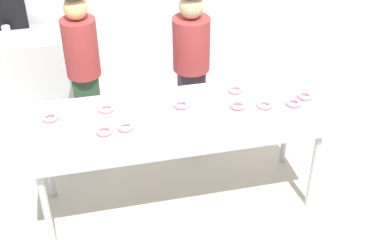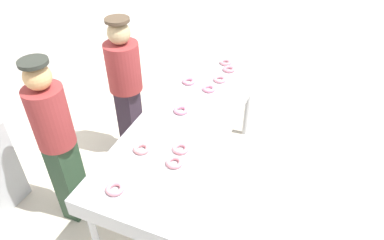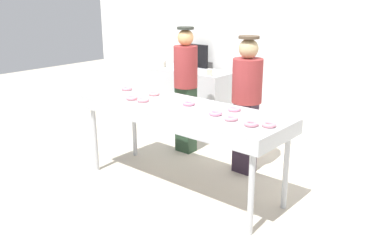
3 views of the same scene
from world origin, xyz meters
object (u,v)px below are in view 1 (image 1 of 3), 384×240
object	(u,v)px
fryer_conveyor	(178,120)
strawberry_donut_9	(125,127)
strawberry_donut_0	(181,105)
prep_counter	(14,78)
strawberry_donut_1	(106,108)
worker_baker	(84,71)
strawberry_donut_7	(104,131)
strawberry_donut_2	(50,117)
strawberry_donut_8	(265,105)
strawberry_donut_5	(294,103)
strawberry_donut_6	(305,96)
menu_display	(3,13)
paper_cup_3	(6,31)
paper_cup_0	(66,37)
strawberry_donut_4	(238,105)
strawberry_donut_3	(235,89)
worker_assistant	(191,63)

from	to	relation	value
fryer_conveyor	strawberry_donut_9	distance (m)	0.46
strawberry_donut_0	prep_counter	distance (m)	2.30
strawberry_donut_1	worker_baker	size ratio (longest dim) A/B	0.08
strawberry_donut_0	prep_counter	world-z (taller)	strawberry_donut_0
strawberry_donut_7	strawberry_donut_2	bearing A→B (deg)	145.16
strawberry_donut_8	strawberry_donut_5	bearing A→B (deg)	-5.73
strawberry_donut_5	strawberry_donut_6	size ratio (longest dim) A/B	1.00
worker_baker	menu_display	bearing A→B (deg)	-50.05
strawberry_donut_1	paper_cup_3	size ratio (longest dim) A/B	1.39
fryer_conveyor	paper_cup_0	bearing A→B (deg)	118.04
fryer_conveyor	strawberry_donut_5	bearing A→B (deg)	-6.22
strawberry_donut_6	paper_cup_3	distance (m)	3.12
strawberry_donut_2	strawberry_donut_4	world-z (taller)	same
fryer_conveyor	strawberry_donut_2	xyz separation A→B (m)	(-0.99, 0.12, 0.10)
strawberry_donut_0	strawberry_donut_3	size ratio (longest dim) A/B	1.00
fryer_conveyor	prep_counter	distance (m)	2.31
strawberry_donut_4	worker_assistant	distance (m)	0.87
strawberry_donut_1	strawberry_donut_5	size ratio (longest dim) A/B	1.00
strawberry_donut_4	strawberry_donut_7	size ratio (longest dim) A/B	1.00
strawberry_donut_9	paper_cup_3	bearing A→B (deg)	116.71
strawberry_donut_8	fryer_conveyor	bearing A→B (deg)	173.62
strawberry_donut_2	worker_assistant	distance (m)	1.45
strawberry_donut_0	worker_baker	world-z (taller)	worker_baker
strawberry_donut_5	paper_cup_3	size ratio (longest dim) A/B	1.39
paper_cup_0	strawberry_donut_5	bearing A→B (deg)	-43.17
strawberry_donut_4	prep_counter	distance (m)	2.68
strawberry_donut_3	strawberry_donut_9	world-z (taller)	same
strawberry_donut_6	paper_cup_0	xyz separation A→B (m)	(-1.90, 1.57, 0.01)
strawberry_donut_5	worker_assistant	distance (m)	1.11
strawberry_donut_5	strawberry_donut_4	bearing A→B (deg)	171.63
strawberry_donut_3	paper_cup_3	bearing A→B (deg)	140.11
strawberry_donut_6	paper_cup_0	distance (m)	2.46
strawberry_donut_0	strawberry_donut_4	size ratio (longest dim) A/B	1.00
strawberry_donut_1	strawberry_donut_2	world-z (taller)	same
strawberry_donut_8	worker_baker	distance (m)	1.69
worker_assistant	strawberry_donut_3	bearing A→B (deg)	126.38
strawberry_donut_1	worker_baker	world-z (taller)	worker_baker
fryer_conveyor	strawberry_donut_4	bearing A→B (deg)	-4.22
strawberry_donut_3	paper_cup_0	distance (m)	1.92
paper_cup_0	strawberry_donut_1	bearing A→B (deg)	-78.80
strawberry_donut_5	paper_cup_3	distance (m)	3.06
worker_baker	prep_counter	bearing A→B (deg)	-43.89
strawberry_donut_6	worker_baker	distance (m)	1.98
strawberry_donut_7	strawberry_donut_6	bearing A→B (deg)	4.50
prep_counter	paper_cup_3	size ratio (longest dim) A/B	16.06
strawberry_donut_1	strawberry_donut_2	xyz separation A→B (m)	(-0.44, -0.03, 0.00)
worker_assistant	paper_cup_3	distance (m)	2.01
worker_baker	worker_assistant	xyz separation A→B (m)	(0.99, -0.07, 0.01)
strawberry_donut_5	paper_cup_3	world-z (taller)	paper_cup_3
strawberry_donut_7	prep_counter	distance (m)	2.15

